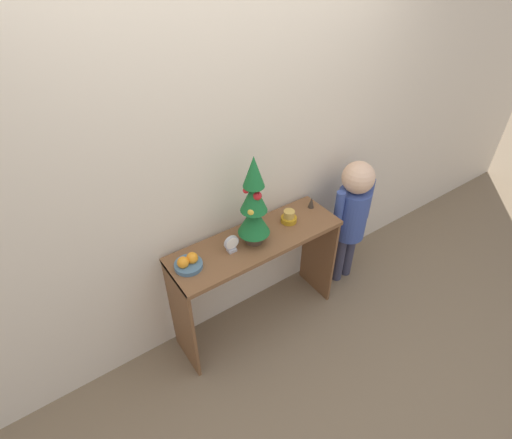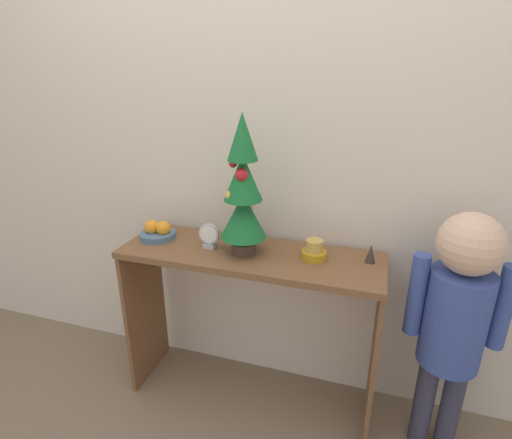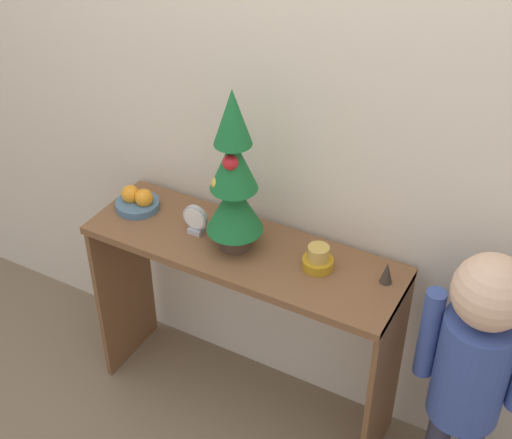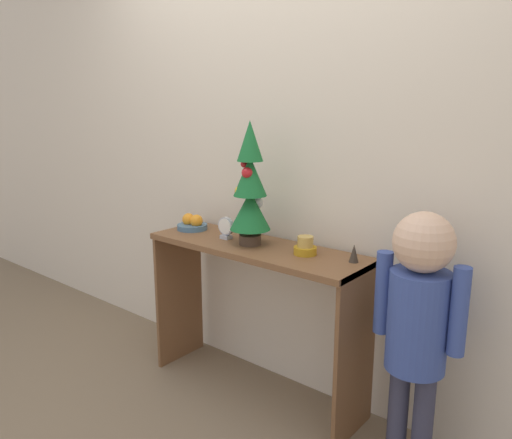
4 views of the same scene
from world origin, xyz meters
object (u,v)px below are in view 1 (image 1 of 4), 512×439
at_px(mini_tree, 254,205).
at_px(singing_bowl, 289,217).
at_px(figurine, 311,202).
at_px(child_figure, 352,210).
at_px(fruit_bowl, 188,263).
at_px(desk_clock, 232,244).

height_order(mini_tree, singing_bowl, mini_tree).
xyz_separation_m(singing_bowl, figurine, (0.23, 0.04, 0.01)).
distance_m(mini_tree, child_figure, 0.96).
height_order(mini_tree, child_figure, mini_tree).
bearing_deg(singing_bowl, fruit_bowl, -179.78).
bearing_deg(figurine, mini_tree, -172.49).
bearing_deg(desk_clock, fruit_bowl, 174.15).
xyz_separation_m(singing_bowl, desk_clock, (-0.47, -0.03, 0.02)).
distance_m(desk_clock, child_figure, 1.06).
xyz_separation_m(desk_clock, figurine, (0.70, 0.07, -0.02)).
relative_size(singing_bowl, desk_clock, 0.93).
distance_m(fruit_bowl, figurine, 0.99).
xyz_separation_m(mini_tree, fruit_bowl, (-0.45, 0.03, -0.25)).
bearing_deg(fruit_bowl, desk_clock, -5.85).
xyz_separation_m(desk_clock, child_figure, (1.04, -0.02, -0.17)).
bearing_deg(fruit_bowl, mini_tree, -3.74).
bearing_deg(child_figure, fruit_bowl, 177.76).
relative_size(mini_tree, fruit_bowl, 3.63).
bearing_deg(singing_bowl, desk_clock, -176.14).
relative_size(fruit_bowl, desk_clock, 1.45).
xyz_separation_m(mini_tree, desk_clock, (-0.16, 0.00, -0.23)).
distance_m(fruit_bowl, desk_clock, 0.28).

